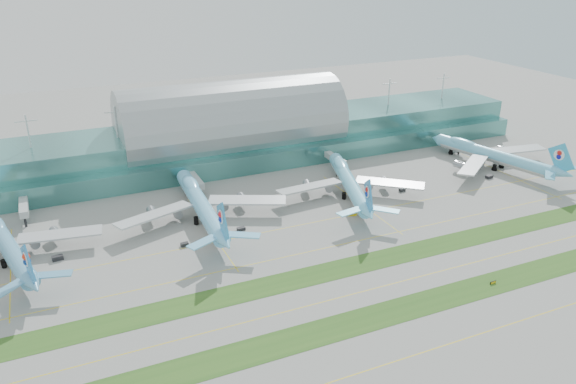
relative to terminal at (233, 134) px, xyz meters
name	(u,v)px	position (x,y,z in m)	size (l,w,h in m)	color
ground	(350,270)	(-0.01, -128.79, -14.23)	(700.00, 700.00, 0.00)	gray
terminal	(233,134)	(0.00, 0.00, 0.00)	(340.00, 69.10, 36.00)	#3D7A75
grass_strip_near	(394,312)	(-0.01, -156.79, -14.19)	(420.00, 12.00, 0.08)	#2D591E
grass_strip_far	(347,267)	(-0.01, -126.79, -14.19)	(420.00, 12.00, 0.08)	#2D591E
taxiline_a	(433,349)	(-0.01, -176.79, -14.22)	(420.00, 0.35, 0.01)	yellow
taxiline_b	(371,289)	(-0.01, -142.79, -14.22)	(420.00, 0.35, 0.01)	yellow
taxiline_c	(327,248)	(-0.01, -110.79, -14.22)	(420.00, 0.35, 0.01)	yellow
taxiline_d	(303,225)	(-0.01, -88.79, -14.22)	(420.00, 0.35, 0.01)	yellow
airliner_a	(7,244)	(-111.78, -71.25, -7.69)	(66.02, 76.13, 21.19)	#5CA2CA
airliner_b	(200,203)	(-37.12, -65.67, -7.11)	(73.87, 83.87, 23.09)	#70CAF8
airliner_c	(349,181)	(33.27, -69.01, -7.46)	(67.10, 77.82, 21.94)	#71D4F8
airliner_d	(492,154)	(120.91, -66.88, -7.23)	(70.42, 81.29, 22.67)	#69C4E7
gse_b	(58,258)	(-95.68, -78.50, -13.37)	(3.97, 2.07, 1.71)	black
gse_c	(185,244)	(-49.93, -87.05, -13.54)	(2.95, 1.80, 1.38)	black
gse_d	(241,229)	(-25.32, -83.29, -13.60)	(3.33, 1.81, 1.25)	black
gse_e	(352,214)	(23.37, -89.21, -13.47)	(4.10, 2.02, 1.51)	gold
gse_f	(402,190)	(58.88, -75.80, -13.46)	(3.08, 1.56, 1.53)	black
gse_g	(489,177)	(108.90, -79.53, -13.45)	(3.78, 2.10, 1.54)	black
gse_h	(513,163)	(134.81, -69.12, -13.60)	(2.82, 1.72, 1.24)	black
taxiway_sign_east	(493,282)	(40.33, -156.88, -13.70)	(2.51, 0.36, 1.06)	black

